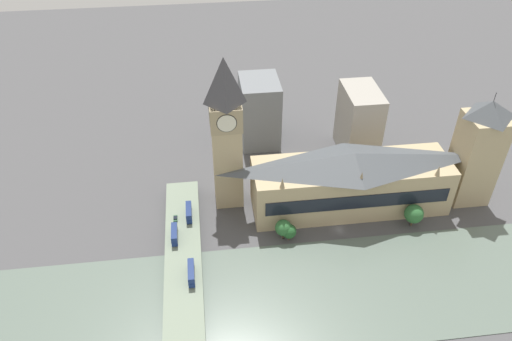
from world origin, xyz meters
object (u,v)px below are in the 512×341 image
at_px(double_decker_bus_rear, 189,212).
at_px(road_bridge, 184,299).
at_px(car_northbound_tail, 175,218).
at_px(double_decker_bus_mid, 191,273).
at_px(parliament_hall, 351,181).
at_px(victoria_tower, 477,152).
at_px(double_decker_bus_lead, 174,234).
at_px(clock_tower, 226,131).

bearing_deg(double_decker_bus_rear, road_bridge, 176.10).
xyz_separation_m(double_decker_bus_rear, car_northbound_tail, (-1.03, 6.04, -2.06)).
bearing_deg(road_bridge, car_northbound_tail, 4.03).
height_order(double_decker_bus_mid, car_northbound_tail, double_decker_bus_mid).
xyz_separation_m(road_bridge, double_decker_bus_mid, (9.45, -3.29, 3.63)).
bearing_deg(car_northbound_tail, parliament_hall, -86.59).
bearing_deg(road_bridge, double_decker_bus_mid, -19.19).
bearing_deg(double_decker_bus_mid, victoria_tower, -73.49).
xyz_separation_m(victoria_tower, double_decker_bus_lead, (-16.69, 136.08, -18.42)).
distance_m(victoria_tower, car_northbound_tail, 137.52).
bearing_deg(double_decker_bus_rear, parliament_hall, -87.11).
height_order(road_bridge, double_decker_bus_mid, double_decker_bus_mid).
distance_m(double_decker_bus_lead, car_northbound_tail, 12.09).
relative_size(double_decker_bus_lead, double_decker_bus_mid, 0.90).
bearing_deg(double_decker_bus_lead, car_northbound_tail, -0.86).
xyz_separation_m(clock_tower, car_northbound_tail, (-16.02, 24.76, -32.91)).
xyz_separation_m(victoria_tower, car_northbound_tail, (-4.78, 135.90, -20.51)).
xyz_separation_m(clock_tower, road_bridge, (-59.09, 21.73, -34.48)).
relative_size(clock_tower, victoria_tower, 1.30).
bearing_deg(double_decker_bus_mid, double_decker_bus_lead, 16.66).
distance_m(parliament_hall, double_decker_bus_lead, 81.50).
relative_size(clock_tower, double_decker_bus_mid, 6.47).
height_order(parliament_hall, victoria_tower, victoria_tower).
relative_size(double_decker_bus_lead, double_decker_bus_rear, 0.97).
bearing_deg(car_northbound_tail, double_decker_bus_rear, -80.33).
relative_size(victoria_tower, double_decker_bus_lead, 5.49).
bearing_deg(clock_tower, road_bridge, 159.81).
xyz_separation_m(parliament_hall, car_northbound_tail, (-4.73, 79.26, -9.50)).
relative_size(parliament_hall, double_decker_bus_rear, 8.51).
bearing_deg(parliament_hall, double_decker_bus_lead, 101.82).
relative_size(parliament_hall, double_decker_bus_lead, 8.73).
bearing_deg(road_bridge, parliament_hall, -57.91).
bearing_deg(double_decker_bus_mid, road_bridge, 160.81).
xyz_separation_m(parliament_hall, victoria_tower, (0.06, -56.63, 11.01)).
distance_m(double_decker_bus_rear, car_northbound_tail, 6.47).
distance_m(clock_tower, car_northbound_tail, 44.19).
bearing_deg(double_decker_bus_lead, clock_tower, -41.77).
relative_size(road_bridge, double_decker_bus_rear, 13.23).
xyz_separation_m(parliament_hall, double_decker_bus_lead, (-16.63, 79.44, -7.41)).
bearing_deg(double_decker_bus_mid, car_northbound_tail, 10.65).
bearing_deg(parliament_hall, clock_tower, 78.30).
distance_m(road_bridge, double_decker_bus_mid, 10.64).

